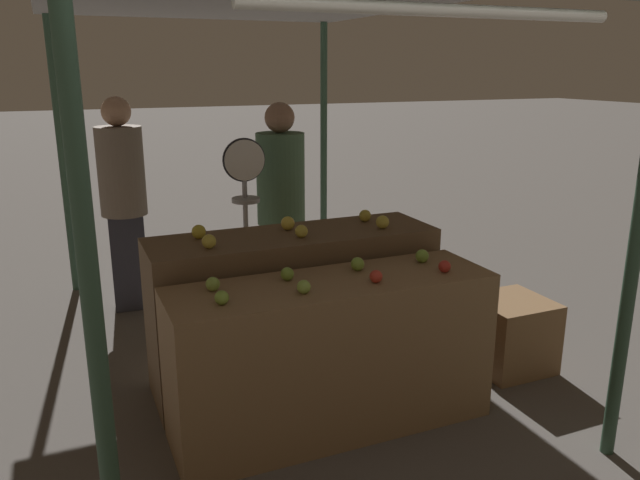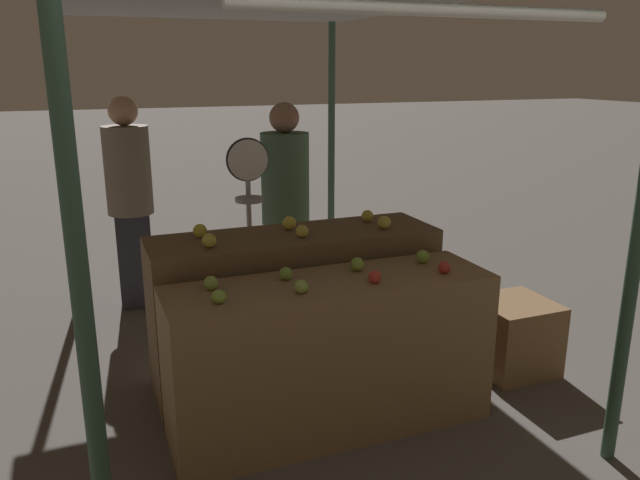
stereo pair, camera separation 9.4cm
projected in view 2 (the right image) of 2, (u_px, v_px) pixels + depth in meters
ground_plane at (330, 424)px, 3.62m from camera, size 60.00×60.00×0.00m
market_canopy at (269, 13)px, 3.94m from camera, size 2.72×4.05×2.47m
display_counter_front at (331, 355)px, 3.50m from camera, size 1.82×0.55×0.88m
display_counter_back at (295, 308)px, 4.03m from camera, size 1.82×0.55×1.00m
apple_front_0 at (219, 297)px, 3.06m from camera, size 0.07×0.07×0.07m
apple_front_1 at (301, 287)px, 3.20m from camera, size 0.07×0.07×0.07m
apple_front_2 at (375, 277)px, 3.35m from camera, size 0.07×0.07×0.07m
apple_front_3 at (444, 267)px, 3.51m from camera, size 0.07×0.07×0.07m
apple_front_4 at (211, 283)px, 3.25m from camera, size 0.07×0.07×0.07m
apple_front_5 at (286, 274)px, 3.39m from camera, size 0.07×0.07×0.07m
apple_front_6 at (357, 264)px, 3.55m from camera, size 0.08×0.08×0.08m
apple_front_7 at (423, 257)px, 3.68m from camera, size 0.08×0.08×0.08m
apple_back_0 at (209, 241)px, 3.57m from camera, size 0.08×0.08×0.08m
apple_back_1 at (302, 231)px, 3.79m from camera, size 0.08×0.08×0.08m
apple_back_2 at (384, 222)px, 3.99m from camera, size 0.09×0.09×0.09m
apple_back_3 at (200, 231)px, 3.78m from camera, size 0.09×0.09×0.09m
apple_back_4 at (290, 223)px, 3.97m from camera, size 0.09×0.09×0.09m
apple_back_5 at (367, 216)px, 4.17m from camera, size 0.08×0.08×0.08m
produce_scale at (249, 195)px, 4.43m from camera, size 0.31×0.20×1.53m
person_vendor_at_scale at (285, 198)px, 4.89m from camera, size 0.42×0.42×1.75m
person_customer_left at (129, 189)px, 5.14m from camera, size 0.39×0.39×1.78m
wooden_crate_side at (513, 336)px, 4.23m from camera, size 0.49×0.49×0.49m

